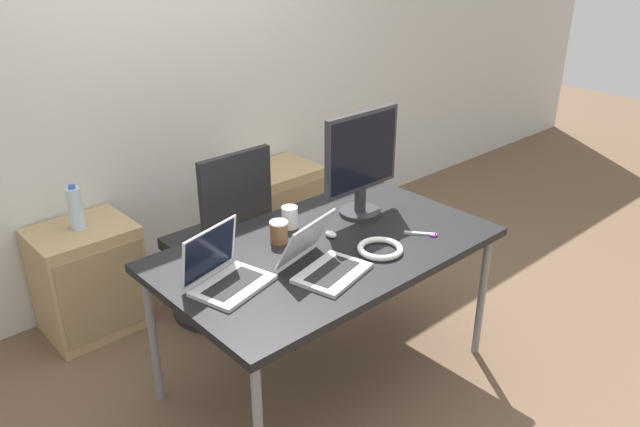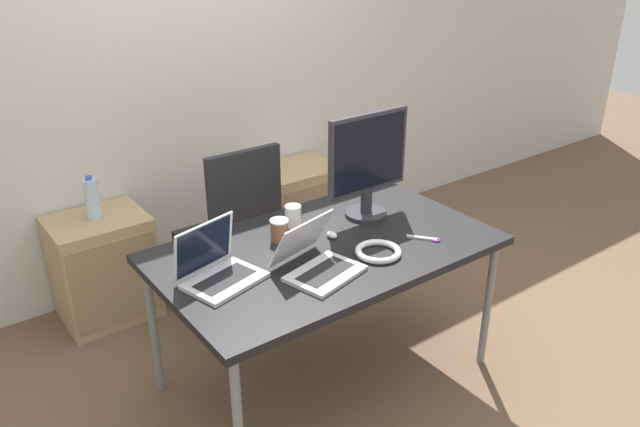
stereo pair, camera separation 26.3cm
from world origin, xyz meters
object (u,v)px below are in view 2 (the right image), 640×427
object	(u,v)px
coffee_cup_white	(293,216)
coffee_cup_brown	(279,230)
laptop_right	(218,269)
mouse	(332,235)
office_chair	(232,250)
laptop_left	(317,261)
cable_coil	(378,252)
cabinet_right	(298,209)
monitor	(368,163)
water_bottle	(92,199)
cabinet_left	(104,267)

from	to	relation	value
coffee_cup_white	coffee_cup_brown	distance (m)	0.17
laptop_right	mouse	size ratio (longest dim) A/B	5.83
office_chair	laptop_right	distance (m)	1.03
office_chair	laptop_left	size ratio (longest dim) A/B	2.67
laptop_left	coffee_cup_white	distance (m)	0.47
coffee_cup_brown	cable_coil	size ratio (longest dim) A/B	0.50
cabinet_right	cable_coil	size ratio (longest dim) A/B	2.97
monitor	cable_coil	bearing A→B (deg)	-122.83
laptop_left	coffee_cup_brown	bearing A→B (deg)	85.31
cabinet_right	monitor	world-z (taller)	monitor
office_chair	water_bottle	distance (m)	0.84
coffee_cup_white	laptop_right	bearing A→B (deg)	-156.52
water_bottle	coffee_cup_brown	world-z (taller)	water_bottle
water_bottle	cable_coil	world-z (taller)	water_bottle
mouse	coffee_cup_brown	world-z (taller)	coffee_cup_brown
coffee_cup_white	cable_coil	world-z (taller)	coffee_cup_white
mouse	coffee_cup_white	world-z (taller)	coffee_cup_white
cabinet_left	cabinet_right	bearing A→B (deg)	0.00
laptop_left	monitor	bearing A→B (deg)	29.60
coffee_cup_brown	cabinet_right	bearing A→B (deg)	51.92
laptop_right	cabinet_left	bearing A→B (deg)	97.15
coffee_cup_white	monitor	bearing A→B (deg)	-17.82
water_bottle	laptop_left	bearing A→B (deg)	-69.10
coffee_cup_white	coffee_cup_brown	xyz separation A→B (m)	(-0.14, -0.09, -0.00)
cabinet_right	water_bottle	size ratio (longest dim) A/B	2.50
laptop_right	office_chair	bearing A→B (deg)	58.50
cabinet_left	mouse	world-z (taller)	mouse
monitor	mouse	size ratio (longest dim) A/B	8.66
cabinet_right	cable_coil	bearing A→B (deg)	-110.39
cabinet_right	water_bottle	world-z (taller)	water_bottle
mouse	coffee_cup_brown	distance (m)	0.26
water_bottle	mouse	distance (m)	1.42
cable_coil	office_chair	bearing A→B (deg)	101.36
laptop_left	coffee_cup_white	world-z (taller)	laptop_left
laptop_right	laptop_left	bearing A→B (deg)	-26.72
cabinet_right	laptop_left	xyz separation A→B (m)	(-0.85, -1.40, 0.49)
office_chair	monitor	bearing A→B (deg)	-57.09
laptop_left	coffee_cup_brown	size ratio (longest dim) A/B	3.72
cabinet_right	mouse	world-z (taller)	mouse
mouse	water_bottle	bearing A→B (deg)	123.36
office_chair	coffee_cup_brown	size ratio (longest dim) A/B	9.93
cable_coil	laptop_right	bearing A→B (deg)	161.00
monitor	coffee_cup_white	distance (m)	0.46
cabinet_right	laptop_left	distance (m)	1.71
office_chair	water_bottle	bearing A→B (deg)	147.70
mouse	coffee_cup_brown	size ratio (longest dim) A/B	0.59
cabinet_left	laptop_right	bearing A→B (deg)	-82.85
coffee_cup_white	mouse	bearing A→B (deg)	-70.76
coffee_cup_white	cabinet_left	bearing A→B (deg)	126.16
cabinet_right	coffee_cup_white	distance (m)	1.29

